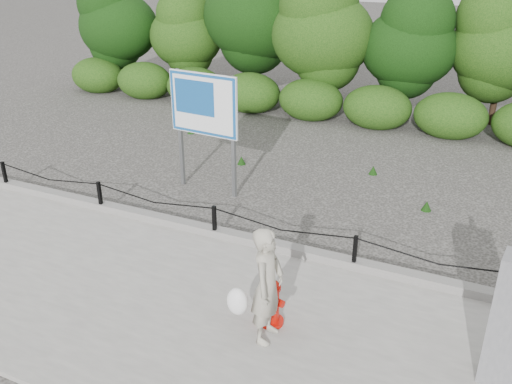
{
  "coord_description": "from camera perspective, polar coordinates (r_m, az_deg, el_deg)",
  "views": [
    {
      "loc": [
        4.16,
        -7.28,
        4.76
      ],
      "look_at": [
        0.71,
        0.2,
        1.0
      ],
      "focal_mm": 38.0,
      "sensor_mm": 36.0,
      "label": 1
    }
  ],
  "objects": [
    {
      "name": "ground",
      "position": [
        9.64,
        -4.32,
        -5.13
      ],
      "size": [
        90.0,
        90.0,
        0.0
      ],
      "primitive_type": "plane",
      "color": "#2D2B28",
      "rests_on": "ground"
    },
    {
      "name": "sidewalk",
      "position": [
        8.21,
        -11.17,
        -11.09
      ],
      "size": [
        14.0,
        4.0,
        0.08
      ],
      "primitive_type": "cube",
      "color": "gray",
      "rests_on": "ground"
    },
    {
      "name": "curb",
      "position": [
        9.61,
        -4.21,
        -4.22
      ],
      "size": [
        14.0,
        0.22,
        0.14
      ],
      "primitive_type": "cube",
      "color": "slate",
      "rests_on": "sidewalk"
    },
    {
      "name": "chain_barrier",
      "position": [
        9.42,
        -4.41,
        -2.72
      ],
      "size": [
        10.06,
        0.06,
        0.6
      ],
      "color": "black",
      "rests_on": "sidewalk"
    },
    {
      "name": "treeline",
      "position": [
        16.75,
        13.08,
        16.41
      ],
      "size": [
        20.26,
        3.89,
        4.89
      ],
      "color": "black",
      "rests_on": "ground"
    },
    {
      "name": "fire_hydrant",
      "position": [
        7.37,
        1.64,
        -11.56
      ],
      "size": [
        0.4,
        0.41,
        0.71
      ],
      "rotation": [
        0.0,
        0.0,
        -0.23
      ],
      "color": "red",
      "rests_on": "sidewalk"
    },
    {
      "name": "pedestrian",
      "position": [
        6.89,
        1.02,
        -9.93
      ],
      "size": [
        0.7,
        0.6,
        1.59
      ],
      "rotation": [
        0.0,
        0.0,
        1.62
      ],
      "color": "#A49E8D",
      "rests_on": "sidewalk"
    },
    {
      "name": "advertising_sign",
      "position": [
        10.98,
        -5.53,
        8.61
      ],
      "size": [
        1.57,
        0.25,
        2.51
      ],
      "rotation": [
        0.0,
        0.0,
        -0.09
      ],
      "color": "slate",
      "rests_on": "ground"
    }
  ]
}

